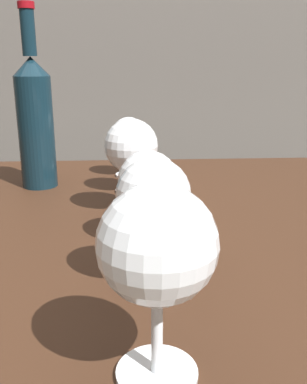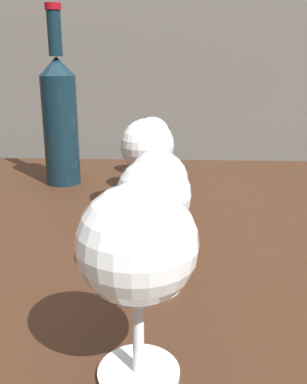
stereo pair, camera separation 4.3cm
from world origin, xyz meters
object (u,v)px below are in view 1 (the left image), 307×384
(wine_glass_chardonnay, at_px, (148,182))
(wine_glass_amber, at_px, (131,147))
(wine_glass_cabernet, at_px, (129,136))
(wine_glass_merlot, at_px, (132,145))
(wine_bottle, at_px, (35,119))
(wine_glass_pinot, at_px, (154,198))
(wine_glass_port, at_px, (157,250))

(wine_glass_chardonnay, xyz_separation_m, wine_glass_amber, (-0.02, 0.12, 0.02))
(wine_glass_chardonnay, distance_m, wine_glass_cabernet, 0.36)
(wine_glass_amber, relative_size, wine_glass_merlot, 1.15)
(wine_glass_amber, distance_m, wine_bottle, 0.25)
(wine_glass_chardonnay, height_order, wine_glass_cabernet, wine_glass_chardonnay)
(wine_glass_pinot, xyz_separation_m, wine_bottle, (-0.20, 0.41, 0.03))
(wine_glass_pinot, relative_size, wine_bottle, 0.43)
(wine_glass_pinot, xyz_separation_m, wine_glass_cabernet, (-0.02, 0.48, -0.02))
(wine_glass_merlot, relative_size, wine_glass_cabernet, 1.05)
(wine_glass_port, height_order, wine_glass_amber, wine_glass_port)
(wine_glass_port, xyz_separation_m, wine_bottle, (-0.20, 0.55, 0.02))
(wine_glass_amber, bearing_deg, wine_bottle, 137.05)
(wine_glass_port, distance_m, wine_glass_cabernet, 0.61)
(wine_glass_pinot, relative_size, wine_glass_chardonnay, 1.13)
(wine_glass_port, distance_m, wine_bottle, 0.58)
(wine_glass_port, xyz_separation_m, wine_glass_chardonnay, (0.01, 0.25, -0.02))
(wine_glass_port, height_order, wine_glass_pinot, wine_glass_port)
(wine_glass_port, height_order, wine_bottle, wine_bottle)
(wine_glass_amber, height_order, wine_glass_cabernet, wine_glass_amber)
(wine_glass_port, xyz_separation_m, wine_glass_pinot, (0.01, 0.14, -0.01))
(wine_glass_port, bearing_deg, wine_bottle, 109.78)
(wine_glass_port, relative_size, wine_glass_amber, 1.02)
(wine_bottle, bearing_deg, wine_glass_pinot, -63.76)
(wine_glass_port, relative_size, wine_glass_cabernet, 1.24)
(wine_glass_chardonnay, height_order, wine_glass_amber, wine_glass_amber)
(wine_glass_cabernet, relative_size, wine_bottle, 0.38)
(wine_glass_port, bearing_deg, wine_glass_cabernet, 91.79)
(wine_bottle, bearing_deg, wine_glass_cabernet, 20.21)
(wine_glass_port, distance_m, wine_glass_merlot, 0.50)
(wine_glass_chardonnay, bearing_deg, wine_glass_pinot, -89.99)
(wine_glass_pinot, relative_size, wine_glass_amber, 0.94)
(wine_glass_chardonnay, distance_m, wine_bottle, 0.36)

